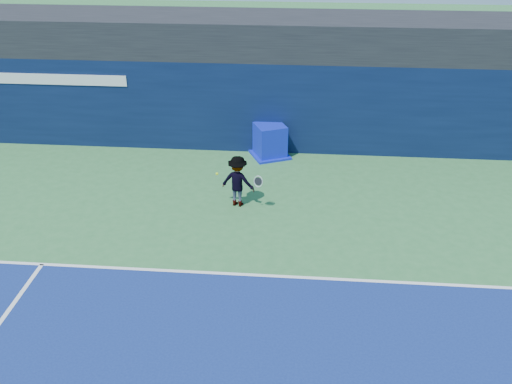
# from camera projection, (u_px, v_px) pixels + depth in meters

# --- Properties ---
(ground) EXTENTS (80.00, 80.00, 0.00)m
(ground) POSITION_uv_depth(u_px,v_px,m) (238.00, 372.00, 10.42)
(ground) COLOR #33713A
(ground) RESTS_ON ground
(baseline) EXTENTS (24.00, 0.10, 0.01)m
(baseline) POSITION_uv_depth(u_px,v_px,m) (253.00, 275.00, 13.06)
(baseline) COLOR white
(baseline) RESTS_ON ground
(stadium_band) EXTENTS (36.00, 3.00, 1.20)m
(stadium_band) POSITION_uv_depth(u_px,v_px,m) (276.00, 35.00, 18.88)
(stadium_band) COLOR black
(stadium_band) RESTS_ON back_wall_assembly
(back_wall_assembly) EXTENTS (36.00, 1.03, 3.00)m
(back_wall_assembly) POSITION_uv_depth(u_px,v_px,m) (273.00, 105.00, 18.97)
(back_wall_assembly) COLOR #091534
(back_wall_assembly) RESTS_ON ground
(equipment_cart) EXTENTS (1.50, 1.50, 1.09)m
(equipment_cart) POSITION_uv_depth(u_px,v_px,m) (270.00, 142.00, 18.77)
(equipment_cart) COLOR #0C1AB4
(equipment_cart) RESTS_ON ground
(tennis_player) EXTENTS (1.25, 0.76, 1.47)m
(tennis_player) POSITION_uv_depth(u_px,v_px,m) (238.00, 181.00, 15.68)
(tennis_player) COLOR white
(tennis_player) RESTS_ON ground
(tennis_ball) EXTENTS (0.08, 0.08, 0.08)m
(tennis_ball) POSITION_uv_depth(u_px,v_px,m) (217.00, 174.00, 15.10)
(tennis_ball) COLOR #B7D818
(tennis_ball) RESTS_ON ground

